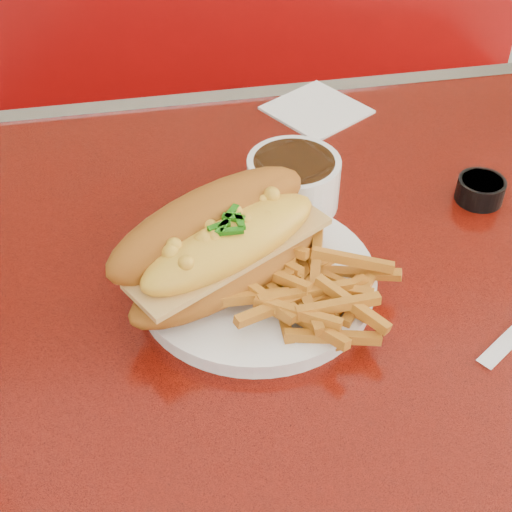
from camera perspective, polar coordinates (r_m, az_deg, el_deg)
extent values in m
cube|color=#B41A0B|center=(0.74, 14.61, -3.09)|extent=(1.20, 0.80, 0.04)
cube|color=silver|center=(1.04, 6.37, 12.38)|extent=(1.22, 0.03, 0.04)
cylinder|color=silver|center=(1.04, 10.89, -18.03)|extent=(0.09, 0.09, 0.72)
cube|color=maroon|center=(1.64, 1.47, 2.90)|extent=(1.20, 0.50, 0.45)
cylinder|color=white|center=(0.69, 0.00, -1.98)|extent=(0.24, 0.24, 0.02)
cylinder|color=white|center=(0.69, 0.00, -1.45)|extent=(0.25, 0.25, 0.00)
ellipsoid|color=#AB601B|center=(0.67, -1.95, -0.86)|extent=(0.23, 0.17, 0.04)
cube|color=#DBAF62|center=(0.65, -1.98, 0.32)|extent=(0.21, 0.15, 0.01)
ellipsoid|color=yellow|center=(0.65, -2.01, 1.13)|extent=(0.20, 0.15, 0.04)
ellipsoid|color=#AB601B|center=(0.66, -3.67, 2.66)|extent=(0.24, 0.18, 0.09)
cube|color=silver|center=(0.68, 4.69, -2.27)|extent=(0.03, 0.12, 0.00)
cube|color=silver|center=(0.73, 4.13, 1.75)|extent=(0.02, 0.03, 0.00)
cylinder|color=white|center=(0.79, 3.00, 5.92)|extent=(0.10, 0.10, 0.06)
cylinder|color=black|center=(0.77, 3.06, 7.41)|extent=(0.09, 0.09, 0.01)
cylinder|color=black|center=(0.74, -4.11, 2.16)|extent=(0.09, 0.09, 0.03)
cylinder|color=#E38052|center=(0.73, -4.16, 2.96)|extent=(0.07, 0.07, 0.01)
cylinder|color=black|center=(0.84, 17.51, 5.06)|extent=(0.07, 0.07, 0.03)
cylinder|color=#E38052|center=(0.83, 17.65, 5.64)|extent=(0.06, 0.06, 0.01)
cube|color=white|center=(0.97, 4.86, 11.57)|extent=(0.15, 0.15, 0.00)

